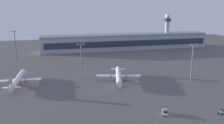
{
  "coord_description": "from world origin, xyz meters",
  "views": [
    {
      "loc": [
        -48.03,
        -133.28,
        46.65
      ],
      "look_at": [
        -6.63,
        39.06,
        4.0
      ],
      "focal_mm": 37.89,
      "sensor_mm": 36.0,
      "label": 1
    }
  ],
  "objects": [
    {
      "name": "apron_light_central",
      "position": [
        33.05,
        -7.3,
        13.85
      ],
      "size": [
        4.8,
        0.9,
        24.08
      ],
      "color": "slate",
      "rests_on": "ground"
    },
    {
      "name": "ground_plane",
      "position": [
        0.0,
        0.0,
        0.0
      ],
      "size": [
        416.0,
        416.0,
        0.0
      ],
      "primitive_type": "plane",
      "color": "#56544F"
    },
    {
      "name": "apron_light_west",
      "position": [
        -82.2,
        83.24,
        14.59
      ],
      "size": [
        4.8,
        0.9,
        25.5
      ],
      "color": "slate",
      "rests_on": "ground"
    },
    {
      "name": "cargo_loader",
      "position": [
        -3.25,
        -46.21,
        1.18
      ],
      "size": [
        3.36,
        4.57,
        2.25
      ],
      "rotation": [
        0.0,
        0.0,
        2.76
      ],
      "color": "white",
      "rests_on": "ground"
    },
    {
      "name": "apron_light_east",
      "position": [
        -32.71,
        15.77,
        13.34
      ],
      "size": [
        4.8,
        0.9,
        23.08
      ],
      "color": "slate",
      "rests_on": "ground"
    },
    {
      "name": "airplane_terminal_side",
      "position": [
        -71.44,
        10.7,
        3.44
      ],
      "size": [
        27.62,
        35.47,
        9.09
      ],
      "rotation": [
        0.0,
        0.0,
        -0.06
      ],
      "color": "white",
      "rests_on": "ground"
    },
    {
      "name": "terminal_building",
      "position": [
        27.15,
        111.39,
        8.09
      ],
      "size": [
        181.09,
        22.4,
        16.4
      ],
      "color": "#9EA3AD",
      "rests_on": "ground"
    },
    {
      "name": "airplane_near_gate",
      "position": [
        -10.67,
        4.41,
        3.51
      ],
      "size": [
        28.02,
        35.74,
        9.27
      ],
      "rotation": [
        0.0,
        0.0,
        2.9
      ],
      "color": "white",
      "rests_on": "ground"
    },
    {
      "name": "control_tower",
      "position": [
        74.36,
        111.46,
        21.75
      ],
      "size": [
        8.0,
        8.0,
        37.62
      ],
      "color": "#A8A8B2",
      "rests_on": "ground"
    },
    {
      "name": "pushback_tug",
      "position": [
        21.7,
        -51.01,
        1.07
      ],
      "size": [
        3.56,
        3.17,
        2.05
      ],
      "rotation": [
        0.0,
        0.0,
        5.28
      ],
      "color": "#3372BF",
      "rests_on": "ground"
    }
  ]
}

